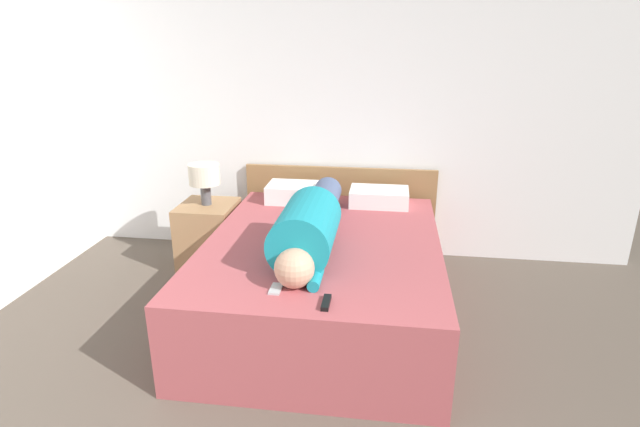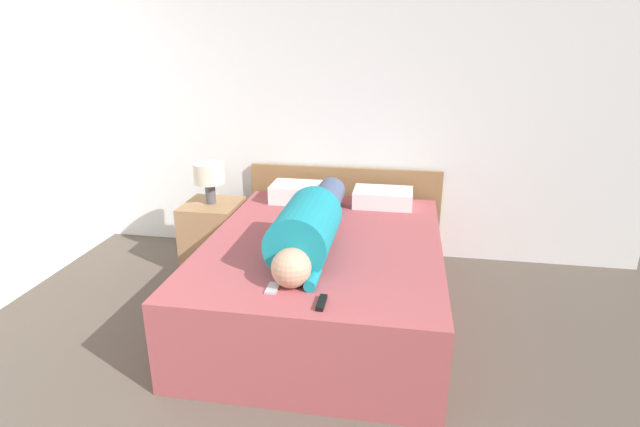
% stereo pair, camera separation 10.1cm
% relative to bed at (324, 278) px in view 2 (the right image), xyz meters
% --- Properties ---
extents(wall_back, '(5.59, 0.06, 2.60)m').
position_rel_bed_xyz_m(wall_back, '(-0.20, 1.23, 1.01)').
color(wall_back, white).
rests_on(wall_back, ground_plane).
extents(bed, '(1.62, 2.09, 0.59)m').
position_rel_bed_xyz_m(bed, '(0.00, 0.00, 0.00)').
color(bed, '#A84C51').
rests_on(bed, ground_plane).
extents(headboard, '(1.74, 0.04, 0.82)m').
position_rel_bed_xyz_m(headboard, '(0.00, 1.16, 0.12)').
color(headboard, olive).
rests_on(headboard, ground_plane).
extents(nightstand, '(0.46, 0.49, 0.58)m').
position_rel_bed_xyz_m(nightstand, '(-1.09, 0.67, -0.00)').
color(nightstand, '#A37A51').
rests_on(nightstand, ground_plane).
extents(table_lamp, '(0.26, 0.26, 0.35)m').
position_rel_bed_xyz_m(table_lamp, '(-1.09, 0.67, 0.53)').
color(table_lamp, '#4C4C51').
rests_on(table_lamp, nightstand).
extents(person_lying, '(0.38, 1.66, 0.38)m').
position_rel_bed_xyz_m(person_lying, '(-0.07, -0.14, 0.46)').
color(person_lying, tan).
rests_on(person_lying, bed).
extents(pillow_near_headboard, '(0.51, 0.33, 0.15)m').
position_rel_bed_xyz_m(pillow_near_headboard, '(-0.33, 0.84, 0.37)').
color(pillow_near_headboard, white).
rests_on(pillow_near_headboard, bed).
extents(pillow_second, '(0.49, 0.33, 0.14)m').
position_rel_bed_xyz_m(pillow_second, '(0.36, 0.84, 0.36)').
color(pillow_second, white).
rests_on(pillow_second, bed).
extents(tv_remote, '(0.04, 0.15, 0.02)m').
position_rel_bed_xyz_m(tv_remote, '(0.14, -0.89, 0.31)').
color(tv_remote, black).
rests_on(tv_remote, bed).
extents(cell_phone, '(0.06, 0.13, 0.01)m').
position_rel_bed_xyz_m(cell_phone, '(-0.17, -0.76, 0.30)').
color(cell_phone, '#B2B7BC').
rests_on(cell_phone, bed).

